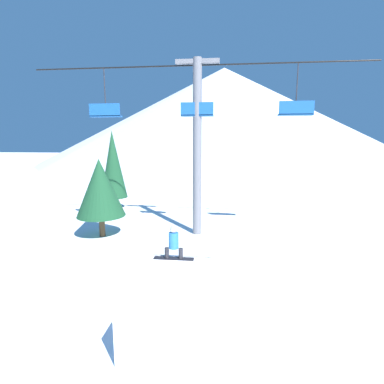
% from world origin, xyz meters
% --- Properties ---
extents(ground_plane, '(220.00, 220.00, 0.00)m').
position_xyz_m(ground_plane, '(0.00, 0.00, 0.00)').
color(ground_plane, white).
extents(mountain_ridge, '(89.18, 89.18, 23.29)m').
position_xyz_m(mountain_ridge, '(0.00, 71.63, 11.64)').
color(mountain_ridge, silver).
rests_on(mountain_ridge, ground_plane).
extents(snow_ramp, '(2.23, 3.87, 1.41)m').
position_xyz_m(snow_ramp, '(-0.41, -0.23, 0.71)').
color(snow_ramp, white).
rests_on(snow_ramp, ground_plane).
extents(snowboarder, '(1.41, 0.34, 1.20)m').
position_xyz_m(snowboarder, '(-0.67, 1.37, 2.00)').
color(snowboarder, black).
rests_on(snowboarder, snow_ramp).
extents(chairlift, '(18.67, 0.50, 9.88)m').
position_xyz_m(chairlift, '(-0.58, 8.64, 5.66)').
color(chairlift, slate).
rests_on(chairlift, ground_plane).
extents(pine_tree_near, '(2.72, 2.72, 4.48)m').
position_xyz_m(pine_tree_near, '(-5.96, 7.51, 2.84)').
color(pine_tree_near, '#4C3823').
rests_on(pine_tree_near, ground_plane).
extents(pine_tree_far, '(2.08, 2.08, 6.21)m').
position_xyz_m(pine_tree_far, '(-7.84, 14.42, 3.55)').
color(pine_tree_far, '#4C3823').
rests_on(pine_tree_far, ground_plane).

